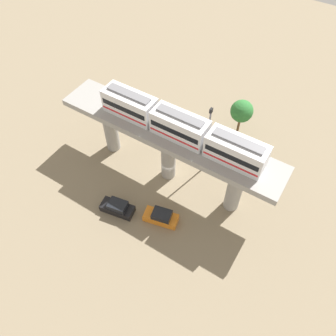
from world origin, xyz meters
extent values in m
plane|color=#84755B|center=(0.00, 0.00, 0.00)|extent=(120.00, 120.00, 0.00)
cylinder|color=#999691|center=(0.00, -9.38, 3.80)|extent=(1.90, 1.90, 7.61)
cylinder|color=#999691|center=(0.00, 0.00, 3.80)|extent=(1.90, 1.90, 7.61)
cylinder|color=#999691|center=(0.00, 9.38, 3.80)|extent=(1.90, 1.90, 7.61)
cube|color=#999691|center=(0.00, 0.00, 8.01)|extent=(5.20, 28.85, 0.80)
cube|color=silver|center=(0.00, -5.44, 9.91)|extent=(2.60, 6.60, 3.00)
cube|color=black|center=(0.00, -5.44, 10.16)|extent=(2.64, 6.07, 0.70)
cube|color=red|center=(0.00, -5.44, 9.16)|extent=(2.64, 6.34, 0.24)
cube|color=slate|center=(0.00, -5.44, 11.53)|extent=(1.10, 5.61, 0.24)
cube|color=silver|center=(0.00, 1.51, 9.91)|extent=(2.60, 6.60, 3.00)
cube|color=black|center=(0.00, 1.51, 10.16)|extent=(2.64, 6.07, 0.70)
cube|color=red|center=(0.00, 1.51, 9.16)|extent=(2.64, 6.34, 0.24)
cube|color=slate|center=(0.00, 1.51, 11.53)|extent=(1.10, 5.61, 0.24)
cube|color=silver|center=(0.00, 8.46, 9.91)|extent=(2.60, 6.60, 3.00)
cube|color=black|center=(0.00, 8.46, 10.16)|extent=(2.64, 6.07, 0.70)
cube|color=red|center=(0.00, 8.46, 9.16)|extent=(2.64, 6.34, 0.24)
cube|color=slate|center=(0.00, 8.46, 11.53)|extent=(1.10, 5.61, 0.24)
cube|color=black|center=(8.31, -2.33, 0.50)|extent=(2.54, 4.46, 1.00)
cube|color=black|center=(8.31, -2.18, 1.38)|extent=(2.04, 2.56, 0.76)
cube|color=orange|center=(6.53, 3.01, 0.50)|extent=(2.71, 4.50, 1.00)
cube|color=black|center=(6.53, 3.16, 1.38)|extent=(2.12, 2.61, 0.76)
cylinder|color=brown|center=(-12.61, 4.50, 1.54)|extent=(0.36, 0.36, 3.07)
sphere|color=#2D7233|center=(-12.61, 4.50, 3.98)|extent=(3.28, 3.28, 3.28)
cylinder|color=#4C4C51|center=(-3.40, 3.61, 5.20)|extent=(0.20, 0.20, 10.41)
cube|color=black|center=(-3.40, 3.61, 10.71)|extent=(0.44, 0.28, 0.60)
camera|label=1|loc=(23.62, 14.77, 36.82)|focal=36.01mm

